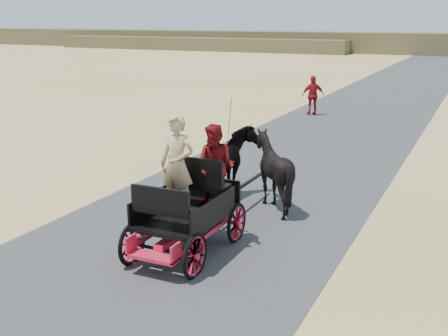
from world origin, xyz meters
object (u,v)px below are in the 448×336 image
at_px(horse_left, 228,166).
at_px(pedestrian, 313,95).
at_px(horse_right, 273,171).
at_px(carriage, 187,233).

relative_size(horse_left, pedestrian, 1.16).
xyz_separation_m(horse_left, pedestrian, (-1.64, 12.39, 0.02)).
bearing_deg(horse_right, pedestrian, -77.54).
distance_m(horse_left, horse_right, 1.10).
bearing_deg(pedestrian, horse_right, 69.29).
height_order(carriage, horse_left, horse_left).
bearing_deg(horse_left, pedestrian, -82.46).
distance_m(horse_left, pedestrian, 12.50).
height_order(horse_right, pedestrian, pedestrian).
bearing_deg(horse_right, horse_left, 0.00).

